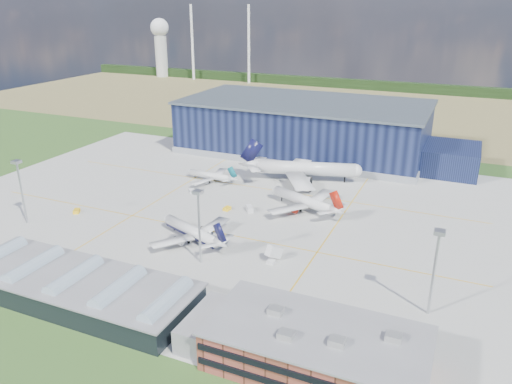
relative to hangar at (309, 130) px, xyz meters
name	(u,v)px	position (x,y,z in m)	size (l,w,h in m)	color
ground	(218,219)	(-2.81, -94.80, -11.62)	(600.00, 600.00, 0.00)	#2D531F
apron	(231,209)	(-2.81, -84.80, -11.59)	(220.00, 160.00, 0.08)	gray
farmland	(358,107)	(-2.81, 125.20, -11.62)	(600.00, 220.00, 0.01)	olive
treeline	(379,86)	(-2.81, 205.20, -7.62)	(600.00, 8.00, 8.00)	black
horizon_dressing	(185,43)	(-194.11, 199.58, 22.58)	(440.20, 18.00, 70.00)	white
hangar	(309,130)	(0.00, 0.00, 0.00)	(145.00, 62.00, 26.10)	black
ops_building	(316,348)	(52.20, -154.81, -6.82)	(46.00, 23.00, 10.90)	brown
glass_concourse	(87,289)	(-9.26, -154.80, -7.93)	(78.00, 23.00, 8.60)	black
light_mast_west	(20,182)	(-62.81, -124.80, 3.82)	(2.60, 2.60, 23.00)	#ABAEB2
light_mast_center	(199,215)	(7.19, -124.80, 3.82)	(2.60, 2.60, 23.00)	#ABAEB2
light_mast_east	(436,259)	(72.19, -124.80, 3.82)	(2.60, 2.60, 23.00)	#ABAEB2
airliner_navy	(192,225)	(-2.76, -112.99, -6.39)	(32.04, 31.35, 10.45)	silver
airliner_red	(303,195)	(21.99, -73.95, -5.92)	(34.96, 34.20, 11.40)	silver
airliner_widebody	(306,162)	(12.84, -43.63, -2.87)	(53.67, 52.50, 17.50)	silver
airliner_regional	(210,172)	(-24.60, -60.79, -7.46)	(25.50, 24.94, 8.31)	silver
gse_tug_a	(77,211)	(-53.17, -110.80, -10.93)	(2.02, 3.31, 1.38)	yellow
gse_tug_b	(227,209)	(-3.51, -86.34, -10.97)	(2.00, 3.00, 1.30)	yellow
gse_van_a	(46,250)	(-39.24, -139.46, -10.35)	(2.54, 5.83, 2.54)	silver
gse_van_b	(249,209)	(4.53, -83.83, -10.59)	(2.05, 4.48, 2.05)	silver
gse_cart_b	(192,191)	(-24.97, -75.66, -10.93)	(2.12, 3.19, 1.38)	silver
gse_van_c	(372,336)	(61.53, -140.80, -10.54)	(2.15, 4.48, 2.15)	silver
airstair	(274,255)	(26.65, -114.61, -9.90)	(2.15, 5.37, 3.44)	silver
car_a	(180,294)	(11.00, -142.80, -11.04)	(1.36, 3.37, 1.15)	#99999E
car_b	(303,325)	(45.29, -142.80, -11.03)	(1.25, 3.57, 1.18)	#99999E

